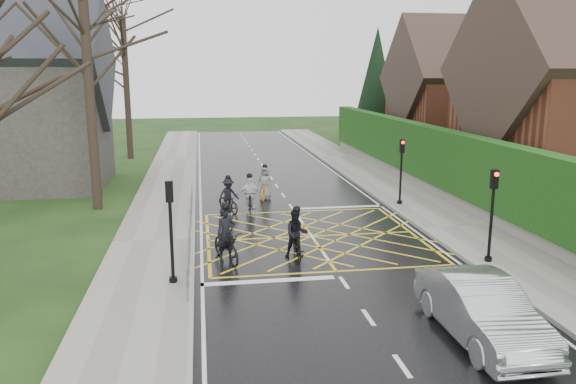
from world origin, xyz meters
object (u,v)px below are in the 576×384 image
object	(u,v)px
cyclist_mid	(228,199)
cyclist_front	(250,199)
cyclist_rear	(226,242)
cyclist_lead	(265,187)
car	(481,309)
cyclist_back	(297,238)

from	to	relation	value
cyclist_mid	cyclist_front	world-z (taller)	cyclist_front
cyclist_rear	cyclist_lead	distance (m)	9.55
car	cyclist_front	bearing A→B (deg)	108.18
cyclist_rear	cyclist_front	bearing A→B (deg)	59.12
cyclist_rear	cyclist_back	size ratio (longest dim) A/B	1.19
cyclist_mid	cyclist_lead	bearing A→B (deg)	26.68
cyclist_rear	car	distance (m)	8.75
cyclist_back	cyclist_mid	distance (m)	7.16
cyclist_rear	car	xyz separation A→B (m)	(5.70, -6.64, 0.09)
cyclist_back	cyclist_mid	bearing A→B (deg)	107.81
cyclist_lead	cyclist_back	bearing A→B (deg)	-72.67
cyclist_back	car	bearing A→B (deg)	-61.62
cyclist_back	cyclist_mid	world-z (taller)	cyclist_back
cyclist_rear	cyclist_front	world-z (taller)	cyclist_rear
cyclist_back	cyclist_mid	size ratio (longest dim) A/B	0.99
cyclist_back	car	distance (m)	7.39
cyclist_back	cyclist_front	size ratio (longest dim) A/B	0.97
cyclist_rear	cyclist_mid	bearing A→B (deg)	67.73
cyclist_front	car	world-z (taller)	cyclist_front
cyclist_mid	car	xyz separation A→B (m)	(5.27, -13.50, 0.13)
cyclist_front	cyclist_lead	size ratio (longest dim) A/B	0.98
cyclist_back	car	world-z (taller)	cyclist_back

